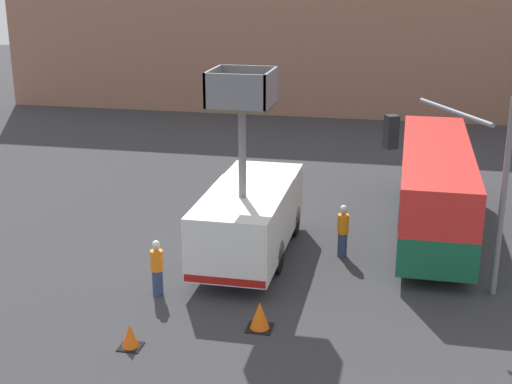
# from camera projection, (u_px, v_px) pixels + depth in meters

# --- Properties ---
(ground_plane) EXTENTS (120.00, 120.00, 0.00)m
(ground_plane) POSITION_uv_depth(u_px,v_px,m) (240.00, 248.00, 25.02)
(ground_plane) COLOR #333335
(building_backdrop_far) EXTENTS (44.00, 10.00, 11.83)m
(building_backdrop_far) POSITION_uv_depth(u_px,v_px,m) (332.00, 20.00, 49.49)
(building_backdrop_far) COLOR #936651
(building_backdrop_far) RESTS_ON ground_plane
(utility_truck) EXTENTS (2.54, 6.88, 6.50)m
(utility_truck) POSITION_uv_depth(u_px,v_px,m) (250.00, 214.00, 23.74)
(utility_truck) COLOR silver
(utility_truck) RESTS_ON ground_plane
(city_bus) EXTENTS (2.44, 11.08, 3.24)m
(city_bus) POSITION_uv_depth(u_px,v_px,m) (435.00, 182.00, 26.08)
(city_bus) COLOR #145638
(city_bus) RESTS_ON ground_plane
(traffic_light_pole) EXTENTS (3.57, 3.32, 5.97)m
(traffic_light_pole) POSITION_uv_depth(u_px,v_px,m) (465.00, 167.00, 19.98)
(traffic_light_pole) COLOR slate
(traffic_light_pole) RESTS_ON ground_plane
(road_worker_near_truck) EXTENTS (0.38, 0.38, 1.75)m
(road_worker_near_truck) POSITION_uv_depth(u_px,v_px,m) (157.00, 268.00, 21.22)
(road_worker_near_truck) COLOR navy
(road_worker_near_truck) RESTS_ON ground_plane
(road_worker_directing) EXTENTS (0.38, 0.38, 1.84)m
(road_worker_directing) POSITION_uv_depth(u_px,v_px,m) (343.00, 231.00, 24.04)
(road_worker_directing) COLOR navy
(road_worker_directing) RESTS_ON ground_plane
(traffic_cone_near_truck) EXTENTS (0.69, 0.69, 0.79)m
(traffic_cone_near_truck) POSITION_uv_depth(u_px,v_px,m) (260.00, 316.00, 19.35)
(traffic_cone_near_truck) COLOR black
(traffic_cone_near_truck) RESTS_ON ground_plane
(traffic_cone_mid_road) EXTENTS (0.58, 0.58, 0.66)m
(traffic_cone_mid_road) POSITION_uv_depth(u_px,v_px,m) (130.00, 336.00, 18.42)
(traffic_cone_mid_road) COLOR black
(traffic_cone_mid_road) RESTS_ON ground_plane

